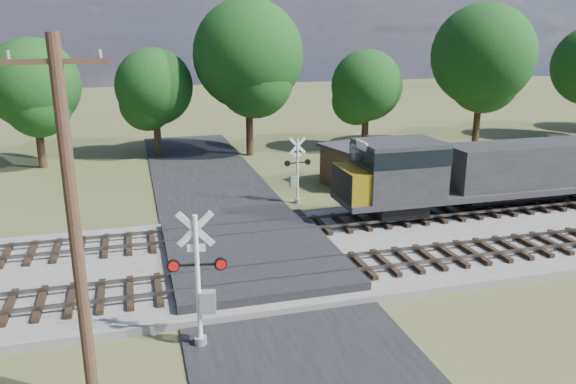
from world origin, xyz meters
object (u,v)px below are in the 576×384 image
object	(u,v)px
crossing_signal_far	(296,176)
utility_pole	(74,225)
crossing_signal_near	(201,292)
equipment_shed	(358,165)

from	to	relation	value
crossing_signal_far	utility_pole	world-z (taller)	utility_pole
crossing_signal_near	equipment_shed	xyz separation A→B (m)	(11.80, 16.17, -0.54)
crossing_signal_far	utility_pole	distance (m)	18.89
crossing_signal_near	crossing_signal_far	bearing A→B (deg)	72.95
crossing_signal_near	equipment_shed	distance (m)	20.02
utility_pole	equipment_shed	distance (m)	23.83
crossing_signal_near	crossing_signal_far	size ratio (longest dim) A/B	1.17
equipment_shed	crossing_signal_near	bearing A→B (deg)	-139.35
crossing_signal_far	equipment_shed	world-z (taller)	crossing_signal_far
crossing_signal_far	equipment_shed	xyz separation A→B (m)	(4.80, 2.63, -0.27)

